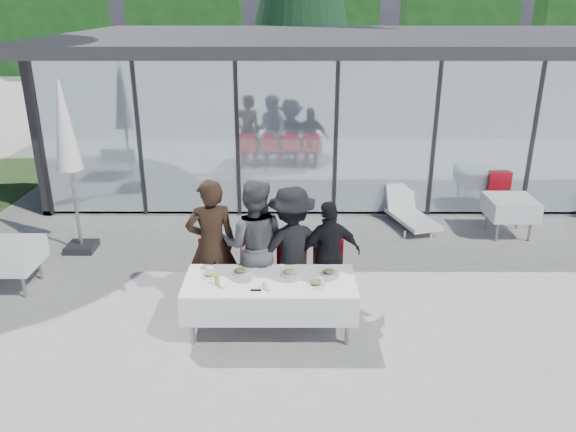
# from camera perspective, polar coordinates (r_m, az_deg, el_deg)

# --- Properties ---
(ground) EXTENTS (90.00, 90.00, 0.00)m
(ground) POSITION_cam_1_polar(r_m,az_deg,el_deg) (8.04, -0.70, -10.29)
(ground) COLOR gray
(ground) RESTS_ON ground
(pavilion) EXTENTS (14.80, 8.80, 3.44)m
(pavilion) POSITION_cam_1_polar(r_m,az_deg,el_deg) (15.29, 7.45, 13.21)
(pavilion) COLOR gray
(pavilion) RESTS_ON ground
(treeline) EXTENTS (62.50, 2.00, 4.40)m
(treeline) POSITION_cam_1_polar(r_m,az_deg,el_deg) (34.99, -3.47, 17.74)
(treeline) COLOR #113713
(treeline) RESTS_ON ground
(dining_table) EXTENTS (2.26, 0.96, 0.75)m
(dining_table) POSITION_cam_1_polar(r_m,az_deg,el_deg) (7.51, -1.82, -7.97)
(dining_table) COLOR white
(dining_table) RESTS_ON ground
(diner_a) EXTENTS (0.86, 0.86, 1.93)m
(diner_a) POSITION_cam_1_polar(r_m,az_deg,el_deg) (7.99, -7.77, -2.90)
(diner_a) COLOR black
(diner_a) RESTS_ON ground
(diner_chair_a) EXTENTS (0.44, 0.44, 0.97)m
(diner_chair_a) POSITION_cam_1_polar(r_m,az_deg,el_deg) (8.25, -7.55, -5.38)
(diner_chair_a) COLOR #B20B17
(diner_chair_a) RESTS_ON ground
(diner_b) EXTENTS (1.03, 1.03, 1.92)m
(diner_b) POSITION_cam_1_polar(r_m,az_deg,el_deg) (7.93, -3.45, -2.96)
(diner_b) COLOR #525252
(diner_b) RESTS_ON ground
(diner_chair_b) EXTENTS (0.44, 0.44, 0.97)m
(diner_chair_b) POSITION_cam_1_polar(r_m,az_deg,el_deg) (8.19, -3.35, -5.42)
(diner_chair_b) COLOR #B20B17
(diner_chair_b) RESTS_ON ground
(diner_c) EXTENTS (1.46, 1.46, 1.82)m
(diner_c) POSITION_cam_1_polar(r_m,az_deg,el_deg) (7.94, 0.39, -3.32)
(diner_c) COLOR black
(diner_c) RESTS_ON ground
(diner_chair_c) EXTENTS (0.44, 0.44, 0.97)m
(diner_chair_c) POSITION_cam_1_polar(r_m,az_deg,el_deg) (8.17, 0.38, -5.43)
(diner_chair_c) COLOR #B20B17
(diner_chair_c) RESTS_ON ground
(diner_d) EXTENTS (1.17, 1.17, 1.61)m
(diner_d) POSITION_cam_1_polar(r_m,az_deg,el_deg) (8.00, 4.20, -3.98)
(diner_d) COLOR black
(diner_d) RESTS_ON ground
(diner_chair_d) EXTENTS (0.44, 0.44, 0.97)m
(diner_chair_d) POSITION_cam_1_polar(r_m,az_deg,el_deg) (8.19, 4.11, -5.42)
(diner_chair_d) COLOR #B20B17
(diner_chair_d) RESTS_ON ground
(plate_a) EXTENTS (0.25, 0.25, 0.07)m
(plate_a) POSITION_cam_1_polar(r_m,az_deg,el_deg) (7.58, -7.98, -5.87)
(plate_a) COLOR silver
(plate_a) RESTS_ON dining_table
(plate_b) EXTENTS (0.25, 0.25, 0.07)m
(plate_b) POSITION_cam_1_polar(r_m,az_deg,el_deg) (7.61, -4.81, -5.60)
(plate_b) COLOR silver
(plate_b) RESTS_ON dining_table
(plate_c) EXTENTS (0.25, 0.25, 0.07)m
(plate_c) POSITION_cam_1_polar(r_m,az_deg,el_deg) (7.56, 0.19, -5.73)
(plate_c) COLOR silver
(plate_c) RESTS_ON dining_table
(plate_d) EXTENTS (0.25, 0.25, 0.07)m
(plate_d) POSITION_cam_1_polar(r_m,az_deg,el_deg) (7.58, 4.21, -5.71)
(plate_d) COLOR silver
(plate_d) RESTS_ON dining_table
(plate_extra) EXTENTS (0.25, 0.25, 0.07)m
(plate_extra) POSITION_cam_1_polar(r_m,az_deg,el_deg) (7.29, 2.85, -6.84)
(plate_extra) COLOR silver
(plate_extra) RESTS_ON dining_table
(juice_bottle) EXTENTS (0.06, 0.06, 0.15)m
(juice_bottle) POSITION_cam_1_polar(r_m,az_deg,el_deg) (7.32, -7.22, -6.45)
(juice_bottle) COLOR #7CB34A
(juice_bottle) RESTS_ON dining_table
(drinking_glasses) EXTENTS (0.78, 0.19, 0.10)m
(drinking_glasses) POSITION_cam_1_polar(r_m,az_deg,el_deg) (7.23, 0.53, -6.83)
(drinking_glasses) COLOR silver
(drinking_glasses) RESTS_ON dining_table
(folded_eyeglasses) EXTENTS (0.14, 0.03, 0.01)m
(folded_eyeglasses) POSITION_cam_1_polar(r_m,az_deg,el_deg) (7.17, -3.28, -7.53)
(folded_eyeglasses) COLOR black
(folded_eyeglasses) RESTS_ON dining_table
(spare_table_left) EXTENTS (0.86, 0.86, 0.74)m
(spare_table_left) POSITION_cam_1_polar(r_m,az_deg,el_deg) (9.56, -26.49, -3.61)
(spare_table_left) COLOR white
(spare_table_left) RESTS_ON ground
(spare_table_right) EXTENTS (0.86, 0.86, 0.74)m
(spare_table_right) POSITION_cam_1_polar(r_m,az_deg,el_deg) (11.32, 21.65, 0.81)
(spare_table_right) COLOR white
(spare_table_right) RESTS_ON ground
(spare_chair_b) EXTENTS (0.47, 0.47, 0.97)m
(spare_chair_b) POSITION_cam_1_polar(r_m,az_deg,el_deg) (12.26, 20.49, 2.38)
(spare_chair_b) COLOR #B20B17
(spare_chair_b) RESTS_ON ground
(market_umbrella) EXTENTS (0.50, 0.50, 3.00)m
(market_umbrella) POSITION_cam_1_polar(r_m,az_deg,el_deg) (10.12, -21.60, 7.27)
(market_umbrella) COLOR black
(market_umbrella) RESTS_ON ground
(lounger) EXTENTS (0.96, 1.45, 0.72)m
(lounger) POSITION_cam_1_polar(r_m,az_deg,el_deg) (11.39, 12.16, 0.39)
(lounger) COLOR silver
(lounger) RESTS_ON ground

